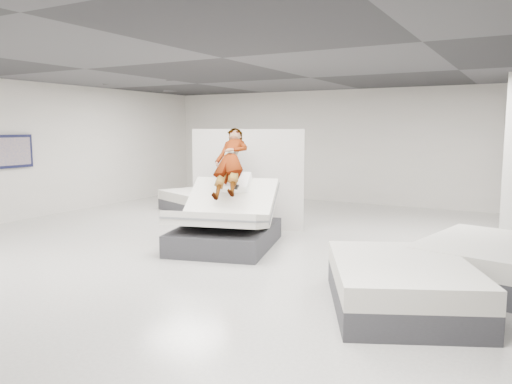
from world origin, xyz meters
TOP-DOWN VIEW (x-y plane):
  - room at (0.00, 0.00)m, footprint 14.00×14.04m
  - hero_bed at (-0.42, 0.71)m, footprint 2.12×2.49m
  - person at (-0.50, 1.02)m, footprint 0.97×1.56m
  - remote at (-0.20, 0.74)m, footprint 0.09×0.15m
  - divider_panel at (-0.83, 2.22)m, footprint 2.17×0.98m
  - flat_bed_right_far at (3.87, 0.72)m, footprint 1.98×2.38m
  - flat_bed_right_near at (3.04, -0.88)m, footprint 2.27×2.52m
  - flat_bed_left_far at (-3.10, 3.68)m, footprint 2.28×2.04m
  - wall_poster at (-5.93, 0.50)m, footprint 0.06×0.95m

SIDE VIEW (x-z plane):
  - flat_bed_left_far at x=-3.10m, z-range 0.00..0.51m
  - flat_bed_right_near at x=3.04m, z-range 0.00..0.57m
  - flat_bed_right_far at x=3.87m, z-range 0.00..0.58m
  - hero_bed at x=-0.42m, z-range -0.24..1.06m
  - divider_panel at x=-0.83m, z-range 0.00..2.10m
  - remote at x=-0.20m, z-range 1.06..1.13m
  - person at x=-0.50m, z-range 0.56..2.02m
  - room at x=0.00m, z-range 0.00..3.20m
  - wall_poster at x=-5.93m, z-range 1.23..1.98m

